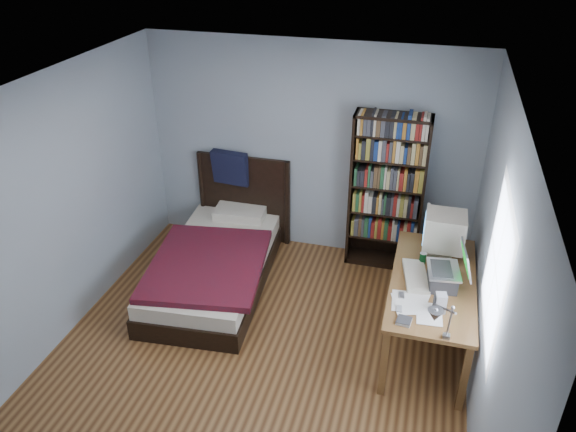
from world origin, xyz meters
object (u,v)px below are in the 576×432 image
object	(u,v)px
keyboard	(416,276)
laptop	(445,275)
speaker	(440,303)
bookshelf	(387,193)
desk_lamp	(438,317)
crt_monitor	(444,231)
bed	(218,259)
desk	(431,280)
soda_can	(423,258)

from	to	relation	value
keyboard	laptop	bearing A→B (deg)	-25.06
speaker	bookshelf	world-z (taller)	bookshelf
desk_lamp	keyboard	world-z (taller)	desk_lamp
crt_monitor	bed	bearing A→B (deg)	179.98
desk	keyboard	size ratio (longest dim) A/B	3.17
desk	laptop	world-z (taller)	laptop
desk	desk_lamp	xyz separation A→B (m)	(0.02, -1.55, 0.77)
bookshelf	bed	world-z (taller)	bookshelf
desk	crt_monitor	xyz separation A→B (m)	(0.04, 0.03, 0.56)
laptop	bookshelf	bearing A→B (deg)	116.20
bookshelf	desk_lamp	bearing A→B (deg)	-75.91
desk	speaker	distance (m)	0.98
crt_monitor	bookshelf	size ratio (longest dim) A/B	0.24
crt_monitor	laptop	world-z (taller)	crt_monitor
desk_lamp	bookshelf	bearing A→B (deg)	104.09
bookshelf	desk	bearing A→B (deg)	-55.48
keyboard	bed	size ratio (longest dim) A/B	0.22
speaker	soda_can	world-z (taller)	speaker
soda_can	bookshelf	bearing A→B (deg)	114.09
desk	laptop	size ratio (longest dim) A/B	3.69
bed	desk	bearing A→B (deg)	-0.85
desk	crt_monitor	world-z (taller)	crt_monitor
bed	speaker	bearing A→B (deg)	-21.26
desk	soda_can	bearing A→B (deg)	-120.77
laptop	speaker	xyz separation A→B (m)	(-0.02, -0.37, -0.03)
desk	keyboard	xyz separation A→B (m)	(-0.16, -0.45, 0.33)
laptop	desk	bearing A→B (deg)	99.76
soda_can	bed	xyz separation A→B (m)	(-2.19, 0.23, -0.53)
keyboard	soda_can	bearing A→B (deg)	70.13
desk_lamp	soda_can	size ratio (longest dim) A/B	5.06
desk	soda_can	world-z (taller)	soda_can
bookshelf	soda_can	bearing A→B (deg)	-65.91
laptop	bookshelf	size ratio (longest dim) A/B	0.24
keyboard	speaker	distance (m)	0.50
laptop	bed	bearing A→B (deg)	167.02
desk	bookshelf	distance (m)	1.14
desk_lamp	bookshelf	size ratio (longest dim) A/B	0.31
speaker	soda_can	bearing A→B (deg)	94.20
soda_can	desk_lamp	bearing A→B (deg)	-84.27
laptop	bookshelf	xyz separation A→B (m)	(-0.67, 1.37, 0.06)
desk	speaker	xyz separation A→B (m)	(0.06, -0.89, 0.40)
soda_can	desk	bearing A→B (deg)	59.23
laptop	desk_lamp	size ratio (longest dim) A/B	0.77
laptop	bookshelf	world-z (taller)	bookshelf
crt_monitor	bed	world-z (taller)	crt_monitor
desk_lamp	crt_monitor	bearing A→B (deg)	89.15
soda_can	bed	bearing A→B (deg)	174.01
desk_lamp	bookshelf	world-z (taller)	bookshelf
bookshelf	bed	xyz separation A→B (m)	(-1.73, -0.81, -0.66)
crt_monitor	desk_lamp	world-z (taller)	desk_lamp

